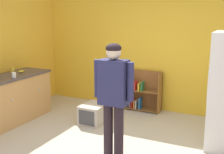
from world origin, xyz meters
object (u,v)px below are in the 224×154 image
standing_person (113,93)px  pet_carrier (94,114)px  yellow_cup (12,70)px  bookshelf (140,93)px  white_cup (14,75)px  banana_bunch (22,71)px

standing_person → pet_carrier: size_ratio=3.01×
pet_carrier → yellow_cup: bearing=-167.4°
bookshelf → yellow_cup: size_ratio=8.95×
pet_carrier → bookshelf: bearing=65.3°
white_cup → bookshelf: bearing=46.1°
bookshelf → white_cup: 2.60m
bookshelf → white_cup: size_ratio=8.95×
bookshelf → banana_bunch: bearing=-144.0°
white_cup → standing_person: bearing=-12.2°
standing_person → white_cup: standing_person is taller
pet_carrier → white_cup: (-1.25, -0.71, 0.77)m
bookshelf → standing_person: (0.47, -2.31, 0.62)m
bookshelf → banana_bunch: 2.47m
pet_carrier → white_cup: bearing=-150.4°
bookshelf → pet_carrier: 1.24m
banana_bunch → white_cup: bearing=-65.3°
standing_person → pet_carrier: 1.75m
banana_bunch → standing_person: bearing=-20.3°
banana_bunch → yellow_cup: (-0.18, -0.06, 0.02)m
white_cup → pet_carrier: bearing=29.6°
standing_person → pet_carrier: (-0.99, 1.20, -0.82)m
standing_person → white_cup: bearing=167.8°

